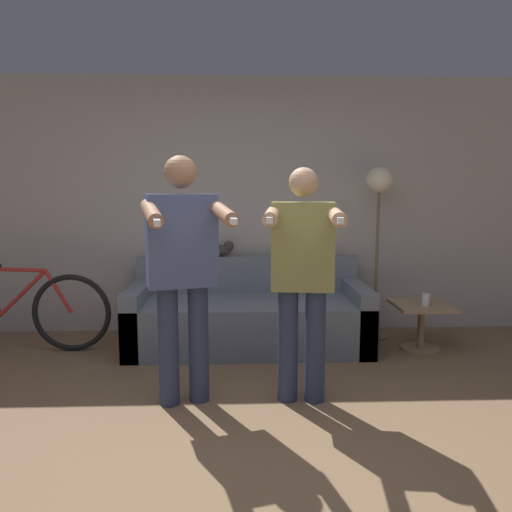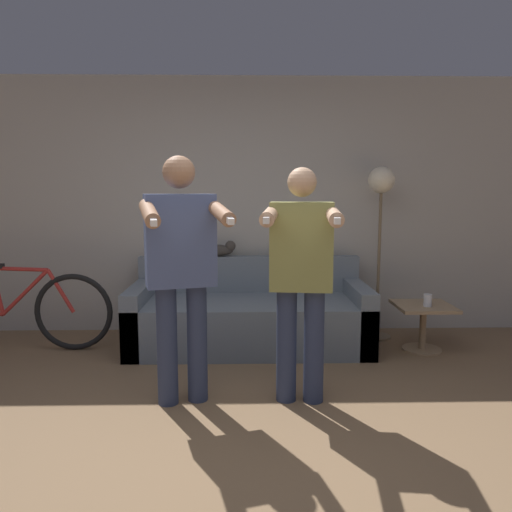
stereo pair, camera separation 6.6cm
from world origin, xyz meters
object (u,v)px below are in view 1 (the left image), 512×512
(person_left, at_px, (182,263))
(cat, at_px, (215,250))
(cup, at_px, (426,300))
(side_table, at_px, (421,316))
(person_right, at_px, (302,270))
(floor_lamp, at_px, (379,199))
(bicycle, at_px, (14,312))
(couch, at_px, (248,318))

(person_left, xyz_separation_m, cat, (0.14, 1.64, -0.11))
(cup, bearing_deg, cat, 162.59)
(person_left, distance_m, side_table, 2.43)
(person_right, height_order, floor_lamp, floor_lamp)
(cat, relative_size, cup, 4.54)
(cat, relative_size, bicycle, 0.29)
(person_left, bearing_deg, floor_lamp, 25.31)
(cat, relative_size, floor_lamp, 0.30)
(couch, bearing_deg, side_table, -6.11)
(cat, height_order, floor_lamp, floor_lamp)
(floor_lamp, bearing_deg, cat, 175.11)
(cat, distance_m, side_table, 2.07)
(floor_lamp, distance_m, side_table, 1.19)
(floor_lamp, bearing_deg, couch, -169.74)
(person_right, distance_m, bicycle, 2.79)
(couch, bearing_deg, person_right, -75.16)
(bicycle, bearing_deg, cup, -2.19)
(couch, bearing_deg, cat, 131.65)
(person_right, bearing_deg, cat, 118.54)
(couch, relative_size, person_right, 1.36)
(side_table, height_order, cup, cup)
(couch, bearing_deg, person_left, -110.29)
(couch, height_order, bicycle, same)
(person_left, bearing_deg, couch, 54.29)
(person_left, height_order, floor_lamp, person_left)
(cat, xyz_separation_m, floor_lamp, (1.60, -0.14, 0.51))
(person_right, relative_size, side_table, 3.22)
(person_left, distance_m, bicycle, 2.13)
(side_table, distance_m, cup, 0.18)
(couch, relative_size, floor_lamp, 1.30)
(floor_lamp, bearing_deg, person_right, -121.90)
(couch, xyz_separation_m, floor_lamp, (1.27, 0.23, 1.11))
(bicycle, bearing_deg, person_left, -35.30)
(couch, xyz_separation_m, cat, (-0.33, 0.37, 0.60))
(person_right, relative_size, bicycle, 0.93)
(couch, xyz_separation_m, side_table, (1.59, -0.17, 0.04))
(person_right, xyz_separation_m, side_table, (1.25, 1.10, -0.62))
(person_left, distance_m, cup, 2.37)
(person_left, distance_m, person_right, 0.81)
(floor_lamp, height_order, side_table, floor_lamp)
(person_right, xyz_separation_m, cup, (1.26, 1.04, -0.45))
(couch, distance_m, person_left, 1.53)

